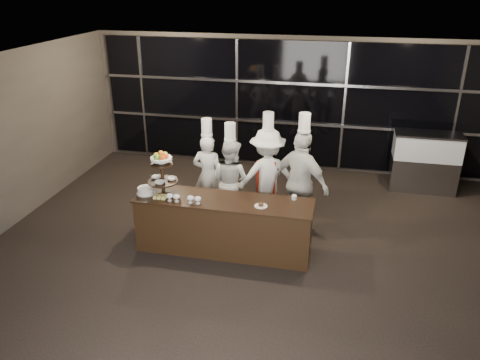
% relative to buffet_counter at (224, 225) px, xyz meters
% --- Properties ---
extents(room, '(10.00, 10.00, 10.00)m').
position_rel_buffet_counter_xyz_m(room, '(0.55, -1.09, 1.03)').
color(room, black).
rests_on(room, ground).
extents(window_wall, '(8.60, 0.10, 2.80)m').
position_rel_buffet_counter_xyz_m(window_wall, '(0.55, 3.84, 1.04)').
color(window_wall, black).
rests_on(window_wall, ground).
extents(buffet_counter, '(2.84, 0.74, 0.92)m').
position_rel_buffet_counter_xyz_m(buffet_counter, '(0.00, 0.00, 0.00)').
color(buffet_counter, black).
rests_on(buffet_counter, ground).
extents(display_stand, '(0.48, 0.48, 0.74)m').
position_rel_buffet_counter_xyz_m(display_stand, '(-1.00, -0.00, 0.87)').
color(display_stand, black).
rests_on(display_stand, buffet_counter).
extents(compotes, '(0.57, 0.11, 0.12)m').
position_rel_buffet_counter_xyz_m(compotes, '(-0.59, -0.22, 0.54)').
color(compotes, silver).
rests_on(compotes, buffet_counter).
extents(layer_cake, '(0.30, 0.30, 0.11)m').
position_rel_buffet_counter_xyz_m(layer_cake, '(-1.29, -0.05, 0.51)').
color(layer_cake, white).
rests_on(layer_cake, buffet_counter).
extents(pastry_squares, '(0.20, 0.12, 0.05)m').
position_rel_buffet_counter_xyz_m(pastry_squares, '(-1.00, -0.17, 0.48)').
color(pastry_squares, '#EBD973').
rests_on(pastry_squares, buffet_counter).
extents(small_plate, '(0.20, 0.20, 0.05)m').
position_rel_buffet_counter_xyz_m(small_plate, '(0.62, -0.10, 0.47)').
color(small_plate, white).
rests_on(small_plate, buffet_counter).
extents(chef_cup, '(0.08, 0.08, 0.07)m').
position_rel_buffet_counter_xyz_m(chef_cup, '(1.09, 0.25, 0.49)').
color(chef_cup, white).
rests_on(chef_cup, buffet_counter).
extents(display_case, '(1.33, 0.58, 1.24)m').
position_rel_buffet_counter_xyz_m(display_case, '(3.48, 3.21, 0.22)').
color(display_case, '#A5A5AA').
rests_on(display_case, ground).
extents(chef_a, '(0.59, 0.40, 1.87)m').
position_rel_buffet_counter_xyz_m(chef_a, '(-0.59, 1.16, 0.35)').
color(chef_a, white).
rests_on(chef_a, ground).
extents(chef_b, '(0.94, 0.86, 1.86)m').
position_rel_buffet_counter_xyz_m(chef_b, '(-0.14, 1.05, 0.33)').
color(chef_b, silver).
rests_on(chef_b, ground).
extents(chef_c, '(1.28, 1.03, 2.04)m').
position_rel_buffet_counter_xyz_m(chef_c, '(0.49, 1.22, 0.41)').
color(chef_c, white).
rests_on(chef_c, ground).
extents(chef_d, '(1.16, 0.95, 2.15)m').
position_rel_buffet_counter_xyz_m(chef_d, '(1.14, 0.88, 0.48)').
color(chef_d, silver).
rests_on(chef_d, ground).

